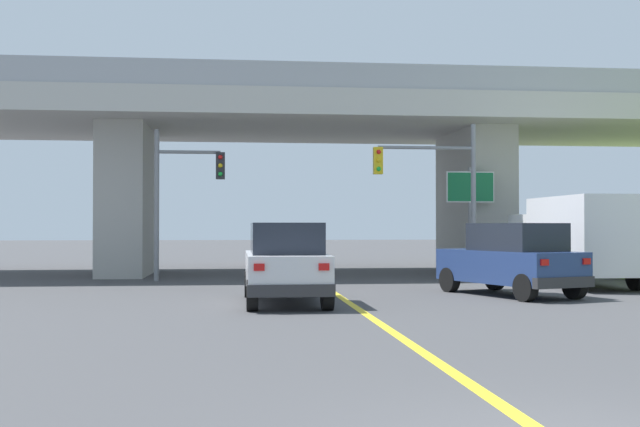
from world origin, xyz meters
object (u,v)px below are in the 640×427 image
at_px(traffic_signal_nearside, 439,182).
at_px(sedan_oncoming, 273,244).
at_px(box_truck, 578,239).
at_px(highway_sign, 470,196).
at_px(suv_crossing, 511,259).
at_px(suv_lead, 285,263).
at_px(traffic_signal_farside, 180,187).

bearing_deg(traffic_signal_nearside, sedan_oncoming, 110.56).
height_order(box_truck, highway_sign, highway_sign).
bearing_deg(box_truck, suv_crossing, -136.18).
bearing_deg(suv_lead, traffic_signal_farside, 110.17).
xyz_separation_m(suv_crossing, traffic_signal_farside, (-9.62, 7.12, 2.31)).
bearing_deg(highway_sign, traffic_signal_farside, -176.93).
bearing_deg(box_truck, suv_lead, -153.62).
distance_m(box_truck, traffic_signal_nearside, 5.25).
xyz_separation_m(box_truck, highway_sign, (-2.23, 4.45, 1.55)).
xyz_separation_m(suv_lead, traffic_signal_nearside, (6.00, 7.89, 2.50)).
bearing_deg(traffic_signal_nearside, highway_sign, 42.14).
xyz_separation_m(sedan_oncoming, highway_sign, (6.83, -12.61, 2.06)).
bearing_deg(sedan_oncoming, box_truck, -62.04).
bearing_deg(traffic_signal_farside, suv_lead, -69.83).
height_order(suv_lead, suv_crossing, same).
xyz_separation_m(suv_lead, highway_sign, (7.56, 9.31, 2.06)).
bearing_deg(highway_sign, suv_crossing, -98.53).
bearing_deg(highway_sign, sedan_oncoming, 118.44).
bearing_deg(sedan_oncoming, traffic_signal_nearside, -69.44).
bearing_deg(highway_sign, traffic_signal_nearside, -137.86).
relative_size(suv_crossing, box_truck, 0.75).
bearing_deg(traffic_signal_farside, box_truck, -16.59).
bearing_deg(traffic_signal_nearside, suv_crossing, -86.23).
xyz_separation_m(suv_crossing, box_truck, (3.38, 3.25, 0.52)).
height_order(sedan_oncoming, traffic_signal_farside, traffic_signal_farside).
bearing_deg(traffic_signal_nearside, traffic_signal_farside, 174.78).
xyz_separation_m(suv_lead, traffic_signal_farside, (-3.21, 8.73, 2.31)).
bearing_deg(suv_crossing, traffic_signal_nearside, 74.37).
bearing_deg(highway_sign, suv_lead, -129.10).
relative_size(suv_lead, sedan_oncoming, 1.03).
bearing_deg(suv_crossing, box_truck, 24.41).
bearing_deg(suv_crossing, suv_lead, 174.69).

